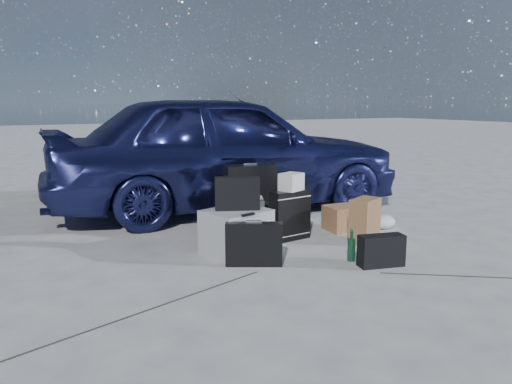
% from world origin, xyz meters
% --- Properties ---
extents(ground, '(60.00, 60.00, 0.00)m').
position_xyz_m(ground, '(0.00, 0.00, 0.00)').
color(ground, silver).
rests_on(ground, ground).
extents(car, '(4.75, 2.31, 1.56)m').
position_xyz_m(car, '(0.18, 2.20, 0.78)').
color(car, navy).
rests_on(car, ground).
extents(pelican_case, '(0.67, 0.59, 0.41)m').
position_xyz_m(pelican_case, '(-0.56, 0.36, 0.21)').
color(pelican_case, '#AEB0B3').
rests_on(pelican_case, ground).
extents(laptop_bag, '(0.43, 0.25, 0.31)m').
position_xyz_m(laptop_bag, '(-0.55, 0.36, 0.57)').
color(laptop_bag, black).
rests_on(laptop_bag, pelican_case).
extents(briefcase, '(0.49, 0.33, 0.39)m').
position_xyz_m(briefcase, '(-0.60, -0.06, 0.19)').
color(briefcase, black).
rests_on(briefcase, ground).
extents(suitcase_left, '(0.59, 0.29, 0.73)m').
position_xyz_m(suitcase_left, '(-0.04, 1.08, 0.37)').
color(suitcase_left, black).
rests_on(suitcase_left, ground).
extents(suitcase_right, '(0.45, 0.21, 0.52)m').
position_xyz_m(suitcase_right, '(0.13, 0.51, 0.26)').
color(suitcase_right, black).
rests_on(suitcase_right, ground).
extents(white_carton, '(0.28, 0.26, 0.18)m').
position_xyz_m(white_carton, '(0.15, 0.52, 0.61)').
color(white_carton, silver).
rests_on(white_carton, suitcase_right).
extents(duffel_bag, '(0.73, 0.40, 0.34)m').
position_xyz_m(duffel_bag, '(-0.26, 0.81, 0.17)').
color(duffel_bag, black).
rests_on(duffel_bag, ground).
extents(flat_box_white, '(0.52, 0.46, 0.07)m').
position_xyz_m(flat_box_white, '(-0.26, 0.82, 0.38)').
color(flat_box_white, silver).
rests_on(flat_box_white, duffel_bag).
extents(flat_box_black, '(0.31, 0.26, 0.06)m').
position_xyz_m(flat_box_black, '(-0.26, 0.81, 0.45)').
color(flat_box_black, black).
rests_on(flat_box_black, flat_box_white).
extents(kraft_bag, '(0.39, 0.32, 0.45)m').
position_xyz_m(kraft_bag, '(0.77, 0.08, 0.22)').
color(kraft_bag, brown).
rests_on(kraft_bag, ground).
extents(cardboard_box, '(0.39, 0.34, 0.27)m').
position_xyz_m(cardboard_box, '(0.86, 0.56, 0.14)').
color(cardboard_box, '#966041').
rests_on(cardboard_box, ground).
extents(plastic_bag, '(0.36, 0.33, 0.17)m').
position_xyz_m(plastic_bag, '(1.30, 0.39, 0.08)').
color(plastic_bag, silver).
rests_on(plastic_bag, ground).
extents(messenger_bag, '(0.42, 0.24, 0.28)m').
position_xyz_m(messenger_bag, '(0.38, -0.60, 0.14)').
color(messenger_bag, black).
rests_on(messenger_bag, ground).
extents(green_bottle, '(0.08, 0.08, 0.28)m').
position_xyz_m(green_bottle, '(0.24, -0.36, 0.14)').
color(green_bottle, '#0F341D').
rests_on(green_bottle, ground).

